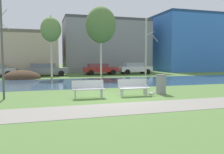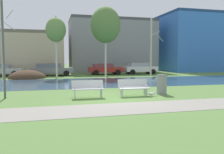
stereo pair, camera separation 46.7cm
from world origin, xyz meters
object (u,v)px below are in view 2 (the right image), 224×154
object	(u,v)px
bench_left	(88,88)
seagull	(152,94)
parked_sedan_second_grey	(51,69)
streetlamp	(2,21)
parked_hatch_third_red	(105,69)
parked_van_nearest_silver	(0,70)
bench_right	(133,87)
trash_bin	(162,84)
parked_wagon_fourth_white	(140,68)

from	to	relation	value
bench_left	seagull	xyz separation A→B (m)	(3.31, -0.30, -0.34)
parked_sedan_second_grey	streetlamp	bearing A→B (deg)	-97.53
bench_left	parked_hatch_third_red	xyz separation A→B (m)	(4.39, 16.27, 0.26)
streetlamp	parked_van_nearest_silver	distance (m)	16.25
bench_right	trash_bin	xyz separation A→B (m)	(1.70, 0.16, 0.08)
parked_hatch_third_red	parked_wagon_fourth_white	bearing A→B (deg)	-0.48
seagull	parked_van_nearest_silver	world-z (taller)	parked_van_nearest_silver
trash_bin	parked_van_nearest_silver	xyz separation A→B (m)	(-11.59, 16.22, 0.18)
parked_van_nearest_silver	parked_wagon_fourth_white	distance (m)	16.47
streetlamp	parked_van_nearest_silver	size ratio (longest dim) A/B	1.24
trash_bin	parked_van_nearest_silver	world-z (taller)	parked_van_nearest_silver
bench_right	trash_bin	bearing A→B (deg)	5.33
trash_bin	parked_sedan_second_grey	world-z (taller)	parked_sedan_second_grey
trash_bin	parked_wagon_fourth_white	world-z (taller)	parked_wagon_fourth_white
bench_right	parked_wagon_fourth_white	bearing A→B (deg)	67.93
bench_right	seagull	world-z (taller)	bench_right
bench_right	parked_sedan_second_grey	size ratio (longest dim) A/B	0.34
bench_left	parked_hatch_third_red	bearing A→B (deg)	74.91
trash_bin	streetlamp	xyz separation A→B (m)	(-8.07, 0.64, 3.19)
bench_left	bench_right	size ratio (longest dim) A/B	1.00
seagull	parked_sedan_second_grey	xyz separation A→B (m)	(-5.31, 16.07, 0.63)
trash_bin	parked_hatch_third_red	xyz separation A→B (m)	(0.29, 16.12, 0.18)
bench_right	parked_sedan_second_grey	world-z (taller)	parked_sedan_second_grey
bench_left	streetlamp	size ratio (longest dim) A/B	0.29
bench_left	parked_sedan_second_grey	size ratio (longest dim) A/B	0.34
bench_left	bench_right	distance (m)	2.40
streetlamp	trash_bin	bearing A→B (deg)	-4.56
streetlamp	parked_sedan_second_grey	bearing A→B (deg)	82.47
parked_wagon_fourth_white	bench_left	bearing A→B (deg)	-118.94
bench_right	streetlamp	distance (m)	7.21
bench_right	parked_hatch_third_red	size ratio (longest dim) A/B	0.39
parked_sedan_second_grey	seagull	bearing A→B (deg)	-71.70
seagull	parked_van_nearest_silver	distance (m)	19.88
bench_right	trash_bin	size ratio (longest dim) A/B	1.51
parked_van_nearest_silver	parked_wagon_fourth_white	xyz separation A→B (m)	(16.47, -0.14, 0.04)
bench_left	trash_bin	xyz separation A→B (m)	(4.09, 0.16, 0.08)
parked_hatch_third_red	parked_sedan_second_grey	bearing A→B (deg)	-175.44
bench_left	parked_sedan_second_grey	distance (m)	15.89
seagull	parked_hatch_third_red	distance (m)	16.62
trash_bin	bench_left	bearing A→B (deg)	-177.78
bench_left	seagull	size ratio (longest dim) A/B	3.75
seagull	parked_hatch_third_red	world-z (taller)	parked_hatch_third_red
trash_bin	streetlamp	bearing A→B (deg)	175.44
streetlamp	parked_hatch_third_red	xyz separation A→B (m)	(8.36, 15.47, -3.01)
trash_bin	parked_hatch_third_red	bearing A→B (deg)	88.96
bench_left	parked_van_nearest_silver	size ratio (longest dim) A/B	0.35
parked_van_nearest_silver	parked_sedan_second_grey	world-z (taller)	parked_sedan_second_grey
parked_van_nearest_silver	streetlamp	bearing A→B (deg)	-77.27
parked_sedan_second_grey	parked_wagon_fourth_white	world-z (taller)	parked_wagon_fourth_white
parked_sedan_second_grey	trash_bin	bearing A→B (deg)	-68.67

